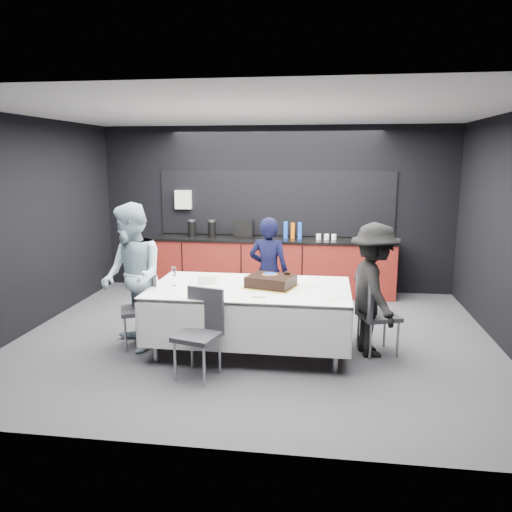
{
  "coord_description": "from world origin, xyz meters",
  "views": [
    {
      "loc": [
        0.85,
        -6.0,
        2.27
      ],
      "look_at": [
        0.0,
        0.1,
        1.05
      ],
      "focal_mm": 35.0,
      "sensor_mm": 36.0,
      "label": 1
    }
  ],
  "objects": [
    {
      "name": "ground",
      "position": [
        0.0,
        0.0,
        0.0
      ],
      "size": [
        6.0,
        6.0,
        0.0
      ],
      "primitive_type": "plane",
      "color": "#434348",
      "rests_on": "ground"
    },
    {
      "name": "room_shell",
      "position": [
        0.0,
        0.0,
        1.86
      ],
      "size": [
        6.04,
        5.04,
        2.82
      ],
      "color": "white",
      "rests_on": "ground"
    },
    {
      "name": "kitchenette",
      "position": [
        -0.02,
        2.22,
        0.54
      ],
      "size": [
        4.1,
        0.64,
        2.05
      ],
      "color": "#5F130F",
      "rests_on": "ground"
    },
    {
      "name": "party_table",
      "position": [
        0.0,
        -0.4,
        0.64
      ],
      "size": [
        2.32,
        1.32,
        0.78
      ],
      "color": "#99999E",
      "rests_on": "ground"
    },
    {
      "name": "cake_assembly",
      "position": [
        0.24,
        -0.37,
        0.85
      ],
      "size": [
        0.65,
        0.58,
        0.17
      ],
      "color": "gold",
      "rests_on": "party_table"
    },
    {
      "name": "plate_stack",
      "position": [
        -0.54,
        -0.3,
        0.83
      ],
      "size": [
        0.23,
        0.23,
        0.1
      ],
      "primitive_type": "cylinder",
      "color": "white",
      "rests_on": "party_table"
    },
    {
      "name": "loose_plate_near",
      "position": [
        -0.47,
        -0.68,
        0.78
      ],
      "size": [
        0.18,
        0.18,
        0.01
      ],
      "primitive_type": "cylinder",
      "color": "white",
      "rests_on": "party_table"
    },
    {
      "name": "loose_plate_right_a",
      "position": [
        0.71,
        -0.26,
        0.78
      ],
      "size": [
        0.22,
        0.22,
        0.01
      ],
      "primitive_type": "cylinder",
      "color": "white",
      "rests_on": "party_table"
    },
    {
      "name": "loose_plate_right_b",
      "position": [
        0.93,
        -0.75,
        0.78
      ],
      "size": [
        0.19,
        0.19,
        0.01
      ],
      "primitive_type": "cylinder",
      "color": "white",
      "rests_on": "party_table"
    },
    {
      "name": "loose_plate_far",
      "position": [
        0.0,
        0.02,
        0.78
      ],
      "size": [
        0.21,
        0.21,
        0.01
      ],
      "primitive_type": "cylinder",
      "color": "white",
      "rests_on": "party_table"
    },
    {
      "name": "fork_pile",
      "position": [
        0.16,
        -0.82,
        0.79
      ],
      "size": [
        0.16,
        0.11,
        0.02
      ],
      "primitive_type": "cube",
      "rotation": [
        0.0,
        0.0,
        0.14
      ],
      "color": "white",
      "rests_on": "party_table"
    },
    {
      "name": "champagne_flute",
      "position": [
        -0.9,
        -0.47,
        0.94
      ],
      "size": [
        0.06,
        0.06,
        0.22
      ],
      "color": "white",
      "rests_on": "party_table"
    },
    {
      "name": "chair_left",
      "position": [
        -1.29,
        -0.42,
        0.53
      ],
      "size": [
        0.55,
        0.55,
        0.92
      ],
      "color": "#2E2E33",
      "rests_on": "ground"
    },
    {
      "name": "chair_right",
      "position": [
        1.42,
        -0.31,
        0.53
      ],
      "size": [
        0.54,
        0.54,
        0.92
      ],
      "color": "#2E2E33",
      "rests_on": "ground"
    },
    {
      "name": "chair_near",
      "position": [
        -0.41,
        -1.15,
        0.53
      ],
      "size": [
        0.52,
        0.52,
        0.92
      ],
      "color": "#2E2E33",
      "rests_on": "ground"
    },
    {
      "name": "person_center",
      "position": [
        0.11,
        0.54,
        0.75
      ],
      "size": [
        0.59,
        0.43,
        1.49
      ],
      "primitive_type": "imported",
      "rotation": [
        0.0,
        0.0,
        3.0
      ],
      "color": "black",
      "rests_on": "ground"
    },
    {
      "name": "person_left",
      "position": [
        -1.39,
        -0.53,
        0.88
      ],
      "size": [
        1.05,
        1.08,
        1.76
      ],
      "primitive_type": "imported",
      "rotation": [
        0.0,
        0.0,
        -0.91
      ],
      "color": "#A2BECB",
      "rests_on": "ground"
    },
    {
      "name": "person_right",
      "position": [
        1.42,
        -0.32,
        0.77
      ],
      "size": [
        0.8,
        1.11,
        1.55
      ],
      "primitive_type": "imported",
      "rotation": [
        0.0,
        0.0,
        1.82
      ],
      "color": "black",
      "rests_on": "ground"
    }
  ]
}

